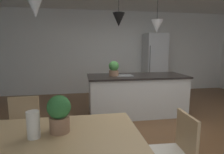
{
  "coord_description": "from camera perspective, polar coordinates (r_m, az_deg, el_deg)",
  "views": [
    {
      "loc": [
        -1.19,
        -2.93,
        1.5
      ],
      "look_at": [
        -0.63,
        0.35,
        0.98
      ],
      "focal_mm": 29.6,
      "sensor_mm": 36.0,
      "label": 1
    }
  ],
  "objects": [
    {
      "name": "dining_table",
      "position": [
        1.8,
        -21.36,
        -18.85
      ],
      "size": [
        1.74,
        0.91,
        0.75
      ],
      "color": "tan",
      "rests_on": "ground_plane"
    },
    {
      "name": "pendant_over_table",
      "position": [
        1.7,
        -22.82,
        21.18
      ],
      "size": [
        0.21,
        0.21,
        0.96
      ],
      "color": "black"
    },
    {
      "name": "vase_on_dining_table",
      "position": [
        1.72,
        -23.13,
        -13.37
      ],
      "size": [
        0.11,
        0.11,
        0.23
      ],
      "color": "silver",
      "rests_on": "dining_table"
    },
    {
      "name": "pendant_over_island_aux",
      "position": [
        4.28,
        13.67,
        14.95
      ],
      "size": [
        0.25,
        0.25,
        0.87
      ],
      "color": "black"
    },
    {
      "name": "potted_plant_on_table",
      "position": [
        1.74,
        -16.01,
        -10.55
      ],
      "size": [
        0.21,
        0.21,
        0.34
      ],
      "color": "#8C664C",
      "rests_on": "dining_table"
    },
    {
      "name": "chair_far_left",
      "position": [
        2.7,
        -25.9,
        -14.35
      ],
      "size": [
        0.4,
        0.4,
        0.87
      ],
      "color": "tan",
      "rests_on": "ground_plane"
    },
    {
      "name": "chair_kitchen_end",
      "position": [
        2.06,
        18.33,
        -21.48
      ],
      "size": [
        0.42,
        0.42,
        0.87
      ],
      "color": "tan",
      "rests_on": "ground_plane"
    },
    {
      "name": "potted_plant_on_island",
      "position": [
        4.01,
        0.55,
        2.67
      ],
      "size": [
        0.22,
        0.22,
        0.33
      ],
      "color": "#8C664C",
      "rests_on": "kitchen_island"
    },
    {
      "name": "pendant_over_island_main",
      "position": [
        4.05,
        2.08,
        17.27
      ],
      "size": [
        0.26,
        0.26,
        0.75
      ],
      "color": "black"
    },
    {
      "name": "kitchen_island",
      "position": [
        4.24,
        7.61,
        -5.35
      ],
      "size": [
        2.18,
        0.89,
        0.91
      ],
      "color": "silver",
      "rests_on": "ground_plane"
    },
    {
      "name": "ground_plane",
      "position": [
        3.51,
        11.76,
        -16.97
      ],
      "size": [
        10.0,
        8.4,
        0.04
      ],
      "primitive_type": "cube",
      "color": "brown"
    },
    {
      "name": "refrigerator",
      "position": [
        6.29,
        12.96,
        4.01
      ],
      "size": [
        0.66,
        0.67,
        1.97
      ],
      "color": "silver",
      "rests_on": "ground_plane"
    },
    {
      "name": "wall_back_kitchen",
      "position": [
        6.3,
        1.29,
        7.57
      ],
      "size": [
        10.0,
        0.12,
        2.7
      ],
      "primitive_type": "cube",
      "color": "white",
      "rests_on": "ground_plane"
    }
  ]
}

